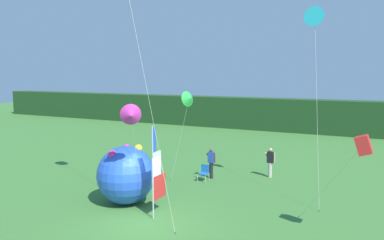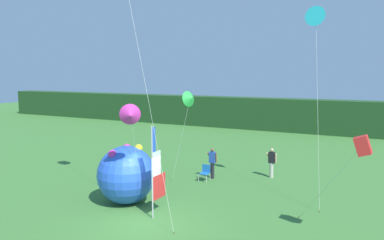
{
  "view_description": "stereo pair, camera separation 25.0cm",
  "coord_description": "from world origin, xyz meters",
  "px_view_note": "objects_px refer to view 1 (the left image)",
  "views": [
    {
      "loc": [
        8.23,
        -12.22,
        5.91
      ],
      "look_at": [
        0.82,
        2.61,
        3.87
      ],
      "focal_mm": 35.44,
      "sensor_mm": 36.0,
      "label": 1
    },
    {
      "loc": [
        8.45,
        -12.11,
        5.91
      ],
      "look_at": [
        0.82,
        2.61,
        3.87
      ],
      "focal_mm": 35.44,
      "sensor_mm": 36.0,
      "label": 2
    }
  ],
  "objects_px": {
    "banner_flag": "(157,173)",
    "person_near_banner": "(211,162)",
    "folding_chair": "(204,172)",
    "person_far_left": "(270,162)",
    "kite_cyan_delta_1": "(315,18)",
    "kite_red_box_0": "(363,145)",
    "inflatable_balloon": "(126,175)",
    "kite_magenta_delta_3": "(131,115)",
    "kite_green_delta_2": "(189,99)",
    "person_mid_field": "(120,172)"
  },
  "relations": [
    {
      "from": "person_near_banner",
      "to": "inflatable_balloon",
      "type": "xyz_separation_m",
      "value": [
        -1.79,
        -5.55,
        0.4
      ]
    },
    {
      "from": "kite_red_box_0",
      "to": "kite_cyan_delta_1",
      "type": "distance_m",
      "value": 7.45
    },
    {
      "from": "inflatable_balloon",
      "to": "person_near_banner",
      "type": "bearing_deg",
      "value": 72.12
    },
    {
      "from": "kite_red_box_0",
      "to": "kite_magenta_delta_3",
      "type": "xyz_separation_m",
      "value": [
        -8.11,
        -1.81,
        0.79
      ]
    },
    {
      "from": "kite_red_box_0",
      "to": "kite_green_delta_2",
      "type": "height_order",
      "value": "kite_green_delta_2"
    },
    {
      "from": "inflatable_balloon",
      "to": "folding_chair",
      "type": "xyz_separation_m",
      "value": [
        1.64,
        4.92,
        -0.82
      ]
    },
    {
      "from": "banner_flag",
      "to": "kite_red_box_0",
      "type": "height_order",
      "value": "kite_red_box_0"
    },
    {
      "from": "person_mid_field",
      "to": "kite_magenta_delta_3",
      "type": "distance_m",
      "value": 5.81
    },
    {
      "from": "banner_flag",
      "to": "person_near_banner",
      "type": "xyz_separation_m",
      "value": [
        -0.28,
        6.25,
        -0.9
      ]
    },
    {
      "from": "person_near_banner",
      "to": "person_far_left",
      "type": "xyz_separation_m",
      "value": [
        2.92,
        1.72,
        -0.03
      ]
    },
    {
      "from": "banner_flag",
      "to": "inflatable_balloon",
      "type": "distance_m",
      "value": 2.24
    },
    {
      "from": "person_near_banner",
      "to": "kite_magenta_delta_3",
      "type": "height_order",
      "value": "kite_magenta_delta_3"
    },
    {
      "from": "inflatable_balloon",
      "to": "kite_green_delta_2",
      "type": "height_order",
      "value": "kite_green_delta_2"
    },
    {
      "from": "person_mid_field",
      "to": "person_far_left",
      "type": "height_order",
      "value": "person_far_left"
    },
    {
      "from": "kite_red_box_0",
      "to": "kite_magenta_delta_3",
      "type": "height_order",
      "value": "kite_magenta_delta_3"
    },
    {
      "from": "person_near_banner",
      "to": "inflatable_balloon",
      "type": "relative_size",
      "value": 0.65
    },
    {
      "from": "kite_cyan_delta_1",
      "to": "kite_green_delta_2",
      "type": "xyz_separation_m",
      "value": [
        -6.03,
        -1.04,
        -3.88
      ]
    },
    {
      "from": "inflatable_balloon",
      "to": "kite_green_delta_2",
      "type": "xyz_separation_m",
      "value": [
        1.21,
        3.95,
        3.27
      ]
    },
    {
      "from": "person_near_banner",
      "to": "kite_red_box_0",
      "type": "relative_size",
      "value": 0.45
    },
    {
      "from": "person_near_banner",
      "to": "folding_chair",
      "type": "height_order",
      "value": "person_near_banner"
    },
    {
      "from": "person_mid_field",
      "to": "inflatable_balloon",
      "type": "height_order",
      "value": "inflatable_balloon"
    },
    {
      "from": "person_far_left",
      "to": "inflatable_balloon",
      "type": "distance_m",
      "value": 8.68
    },
    {
      "from": "person_near_banner",
      "to": "person_far_left",
      "type": "distance_m",
      "value": 3.39
    },
    {
      "from": "kite_cyan_delta_1",
      "to": "kite_green_delta_2",
      "type": "distance_m",
      "value": 7.24
    },
    {
      "from": "inflatable_balloon",
      "to": "kite_magenta_delta_3",
      "type": "xyz_separation_m",
      "value": [
        1.62,
        -1.79,
        2.97
      ]
    },
    {
      "from": "person_far_left",
      "to": "folding_chair",
      "type": "relative_size",
      "value": 1.91
    },
    {
      "from": "person_far_left",
      "to": "inflatable_balloon",
      "type": "height_order",
      "value": "inflatable_balloon"
    },
    {
      "from": "folding_chair",
      "to": "kite_magenta_delta_3",
      "type": "relative_size",
      "value": 0.19
    },
    {
      "from": "kite_green_delta_2",
      "to": "folding_chair",
      "type": "bearing_deg",
      "value": 65.57
    },
    {
      "from": "kite_cyan_delta_1",
      "to": "kite_red_box_0",
      "type": "bearing_deg",
      "value": -63.28
    },
    {
      "from": "kite_green_delta_2",
      "to": "kite_cyan_delta_1",
      "type": "bearing_deg",
      "value": 9.75
    },
    {
      "from": "kite_red_box_0",
      "to": "person_far_left",
      "type": "bearing_deg",
      "value": 124.7
    },
    {
      "from": "inflatable_balloon",
      "to": "folding_chair",
      "type": "bearing_deg",
      "value": 71.52
    },
    {
      "from": "banner_flag",
      "to": "kite_magenta_delta_3",
      "type": "distance_m",
      "value": 2.74
    },
    {
      "from": "kite_red_box_0",
      "to": "kite_green_delta_2",
      "type": "xyz_separation_m",
      "value": [
        -8.52,
        3.93,
        1.08
      ]
    },
    {
      "from": "banner_flag",
      "to": "person_near_banner",
      "type": "height_order",
      "value": "banner_flag"
    },
    {
      "from": "kite_green_delta_2",
      "to": "inflatable_balloon",
      "type": "bearing_deg",
      "value": -106.96
    },
    {
      "from": "folding_chair",
      "to": "person_far_left",
      "type": "bearing_deg",
      "value": 37.51
    },
    {
      "from": "person_mid_field",
      "to": "kite_green_delta_2",
      "type": "height_order",
      "value": "kite_green_delta_2"
    },
    {
      "from": "person_mid_field",
      "to": "inflatable_balloon",
      "type": "relative_size",
      "value": 0.62
    },
    {
      "from": "person_mid_field",
      "to": "inflatable_balloon",
      "type": "bearing_deg",
      "value": -45.83
    },
    {
      "from": "inflatable_balloon",
      "to": "kite_green_delta_2",
      "type": "bearing_deg",
      "value": 73.04
    },
    {
      "from": "person_near_banner",
      "to": "folding_chair",
      "type": "distance_m",
      "value": 0.77
    },
    {
      "from": "folding_chair",
      "to": "kite_magenta_delta_3",
      "type": "distance_m",
      "value": 7.7
    },
    {
      "from": "kite_cyan_delta_1",
      "to": "banner_flag",
      "type": "bearing_deg",
      "value": -132.25
    },
    {
      "from": "banner_flag",
      "to": "kite_magenta_delta_3",
      "type": "bearing_deg",
      "value": -112.4
    },
    {
      "from": "person_near_banner",
      "to": "inflatable_balloon",
      "type": "distance_m",
      "value": 5.85
    },
    {
      "from": "inflatable_balloon",
      "to": "kite_magenta_delta_3",
      "type": "height_order",
      "value": "kite_magenta_delta_3"
    },
    {
      "from": "person_far_left",
      "to": "kite_cyan_delta_1",
      "type": "relative_size",
      "value": 0.19
    },
    {
      "from": "kite_red_box_0",
      "to": "kite_cyan_delta_1",
      "type": "height_order",
      "value": "kite_cyan_delta_1"
    }
  ]
}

